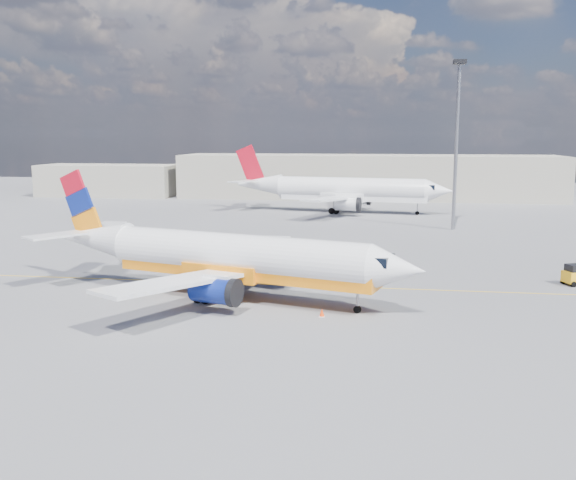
# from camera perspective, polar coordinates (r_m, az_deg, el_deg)

# --- Properties ---
(ground) EXTENTS (240.00, 240.00, 0.00)m
(ground) POSITION_cam_1_polar(r_m,az_deg,el_deg) (48.56, -0.90, -4.83)
(ground) COLOR #57575C
(ground) RESTS_ON ground
(taxi_line) EXTENTS (70.00, 0.15, 0.01)m
(taxi_line) POSITION_cam_1_polar(r_m,az_deg,el_deg) (51.44, -0.37, -4.01)
(taxi_line) COLOR yellow
(taxi_line) RESTS_ON ground
(terminal_main) EXTENTS (70.00, 14.00, 8.00)m
(terminal_main) POSITION_cam_1_polar(r_m,az_deg,el_deg) (121.75, 7.09, 5.62)
(terminal_main) COLOR #A7A290
(terminal_main) RESTS_ON ground
(terminal_annex) EXTENTS (26.00, 10.00, 6.00)m
(terminal_annex) POSITION_cam_1_polar(r_m,az_deg,el_deg) (129.89, -15.68, 5.13)
(terminal_annex) COLOR #A7A290
(terminal_annex) RESTS_ON ground
(main_jet) EXTENTS (30.40, 23.16, 9.20)m
(main_jet) POSITION_cam_1_polar(r_m,az_deg,el_deg) (47.10, -5.43, -1.50)
(main_jet) COLOR white
(main_jet) RESTS_ON ground
(second_jet) EXTENTS (33.96, 26.52, 10.27)m
(second_jet) POSITION_cam_1_polar(r_m,az_deg,el_deg) (98.78, 4.97, 4.44)
(second_jet) COLOR white
(second_jet) RESTS_ON ground
(traffic_cone) EXTENTS (0.40, 0.40, 0.55)m
(traffic_cone) POSITION_cam_1_polar(r_m,az_deg,el_deg) (42.72, 3.03, -6.47)
(traffic_cone) COLOR white
(traffic_cone) RESTS_ON ground
(floodlight_mast) EXTENTS (1.52, 1.52, 20.80)m
(floodlight_mast) POSITION_cam_1_polar(r_m,az_deg,el_deg) (82.69, 14.79, 9.48)
(floodlight_mast) COLOR gray
(floodlight_mast) RESTS_ON ground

